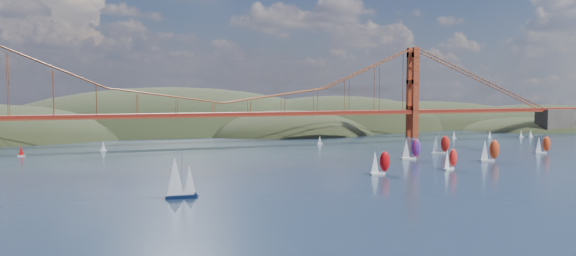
# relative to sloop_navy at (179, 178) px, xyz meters

# --- Properties ---
(ground) EXTENTS (1200.00, 1200.00, 0.00)m
(ground) POSITION_rel_sloop_navy_xyz_m (47.72, -30.83, -5.55)
(ground) COLOR black
(ground) RESTS_ON ground
(headlands) EXTENTS (725.00, 225.00, 96.00)m
(headlands) POSITION_rel_sloop_navy_xyz_m (92.67, 247.45, -18.01)
(headlands) COLOR black
(headlands) RESTS_ON ground
(bridge) EXTENTS (552.00, 12.00, 55.00)m
(bridge) POSITION_rel_sloop_navy_xyz_m (45.98, 149.17, 26.68)
(bridge) COLOR maroon
(bridge) RESTS_ON ground
(sloop_navy) EXTENTS (8.16, 4.70, 12.58)m
(sloop_navy) POSITION_rel_sloop_navy_xyz_m (0.00, 0.00, 0.00)
(sloop_navy) COLOR black
(sloop_navy) RESTS_ON ground
(racer_0) EXTENTS (7.99, 3.63, 9.04)m
(racer_0) POSITION_rel_sloop_navy_xyz_m (71.80, 19.29, -1.28)
(racer_0) COLOR silver
(racer_0) RESTS_ON ground
(racer_1) EXTENTS (7.70, 5.09, 8.61)m
(racer_1) POSITION_rel_sloop_navy_xyz_m (101.98, 21.07, -1.48)
(racer_1) COLOR white
(racer_1) RESTS_ON ground
(racer_2) EXTENTS (8.80, 3.72, 10.02)m
(racer_2) POSITION_rel_sloop_navy_xyz_m (131.32, 35.08, -0.82)
(racer_2) COLOR silver
(racer_2) RESTS_ON ground
(racer_3) EXTENTS (8.40, 5.31, 9.40)m
(racer_3) POSITION_rel_sloop_navy_xyz_m (128.79, 64.86, -1.11)
(racer_3) COLOR silver
(racer_3) RESTS_ON ground
(racer_4) EXTENTS (7.87, 3.68, 8.89)m
(racer_4) POSITION_rel_sloop_navy_xyz_m (173.96, 50.32, -1.35)
(racer_4) COLOR white
(racer_4) RESTS_ON ground
(racer_rwb) EXTENTS (8.71, 3.89, 9.87)m
(racer_rwb) POSITION_rel_sloop_navy_xyz_m (104.90, 51.78, -0.89)
(racer_rwb) COLOR white
(racer_rwb) RESTS_ON ground
(distant_boat_2) EXTENTS (3.00, 2.00, 4.70)m
(distant_boat_2) POSITION_rel_sloop_navy_xyz_m (-49.66, 120.06, -3.15)
(distant_boat_2) COLOR silver
(distant_boat_2) RESTS_ON ground
(distant_boat_3) EXTENTS (3.00, 2.00, 4.70)m
(distant_boat_3) POSITION_rel_sloop_navy_xyz_m (-15.08, 129.45, -3.15)
(distant_boat_3) COLOR silver
(distant_boat_3) RESTS_ON ground
(distant_boat_4) EXTENTS (3.00, 2.00, 4.70)m
(distant_boat_4) POSITION_rel_sloop_navy_xyz_m (185.17, 130.56, -3.15)
(distant_boat_4) COLOR silver
(distant_boat_4) RESTS_ON ground
(distant_boat_5) EXTENTS (3.00, 2.00, 4.70)m
(distant_boat_5) POSITION_rel_sloop_navy_xyz_m (206.52, 124.63, -3.15)
(distant_boat_5) COLOR silver
(distant_boat_5) RESTS_ON ground
(distant_boat_6) EXTENTS (3.00, 2.00, 4.70)m
(distant_boat_6) POSITION_rel_sloop_navy_xyz_m (227.86, 121.99, -3.15)
(distant_boat_6) COLOR silver
(distant_boat_6) RESTS_ON ground
(distant_boat_7) EXTENTS (3.00, 2.00, 4.70)m
(distant_boat_7) POSITION_rel_sloop_navy_xyz_m (236.11, 122.82, -3.15)
(distant_boat_7) COLOR silver
(distant_boat_7) RESTS_ON ground
(distant_boat_8) EXTENTS (3.00, 2.00, 4.70)m
(distant_boat_8) POSITION_rel_sloop_navy_xyz_m (94.74, 124.44, -3.15)
(distant_boat_8) COLOR silver
(distant_boat_8) RESTS_ON ground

